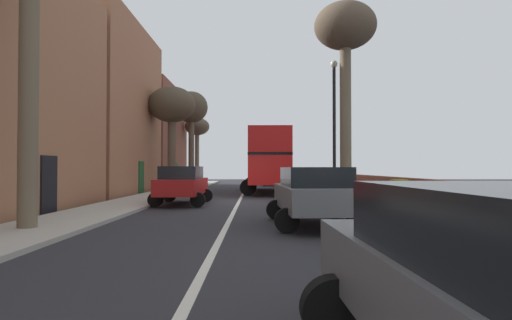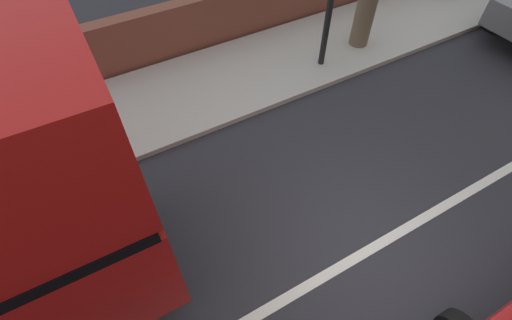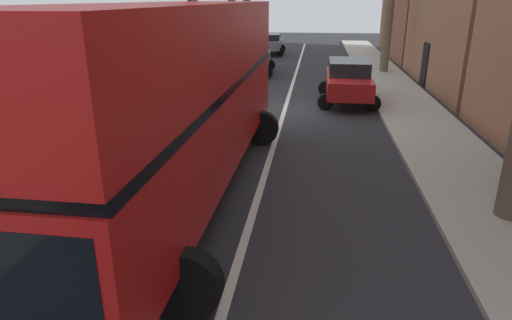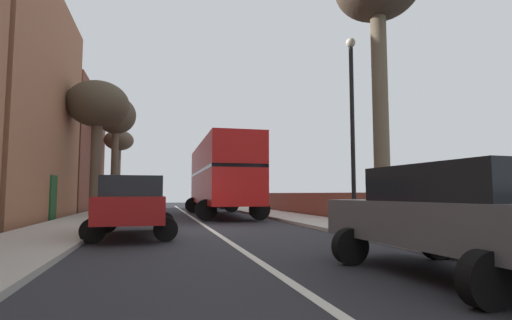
# 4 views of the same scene
# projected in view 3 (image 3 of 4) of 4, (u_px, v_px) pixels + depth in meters

# --- Properties ---
(ground_plane) EXTENTS (84.00, 84.00, 0.00)m
(ground_plane) POSITION_uv_depth(u_px,v_px,m) (285.00, 110.00, 17.47)
(ground_plane) COLOR #28282D
(road_centre_line) EXTENTS (0.16, 54.00, 0.01)m
(road_centre_line) POSITION_uv_depth(u_px,v_px,m) (285.00, 110.00, 17.47)
(road_centre_line) COLOR silver
(road_centre_line) RESTS_ON ground
(sidewalk_left) EXTENTS (2.60, 60.00, 0.12)m
(sidewalk_left) POSITION_uv_depth(u_px,v_px,m) (413.00, 113.00, 16.84)
(sidewalk_left) COLOR #B2ADA3
(sidewalk_left) RESTS_ON ground
(sidewalk_right) EXTENTS (2.60, 60.00, 0.12)m
(sidewalk_right) POSITION_uv_depth(u_px,v_px,m) (165.00, 105.00, 18.06)
(sidewalk_right) COLOR #B2ADA3
(sidewalk_right) RESTS_ON ground
(boundary_wall_right) EXTENTS (0.36, 54.00, 1.30)m
(boundary_wall_right) POSITION_uv_depth(u_px,v_px,m) (127.00, 89.00, 18.05)
(boundary_wall_right) COLOR brown
(boundary_wall_right) RESTS_ON ground
(double_decker_bus) EXTENTS (3.65, 11.42, 4.06)m
(double_decker_bus) POSITION_uv_depth(u_px,v_px,m) (176.00, 90.00, 9.14)
(double_decker_bus) COLOR red
(double_decker_bus) RESTS_ON ground
(parked_car_grey_right_0) EXTENTS (2.48, 4.32, 1.55)m
(parked_car_grey_right_0) POSITION_uv_depth(u_px,v_px,m) (270.00, 43.00, 34.48)
(parked_car_grey_right_0) COLOR slate
(parked_car_grey_right_0) RESTS_ON ground
(parked_car_grey_right_1) EXTENTS (2.66, 4.62, 1.68)m
(parked_car_grey_right_1) POSITION_uv_depth(u_px,v_px,m) (253.00, 57.00, 25.59)
(parked_car_grey_right_1) COLOR slate
(parked_car_grey_right_1) RESTS_ON ground
(parked_car_red_left_3) EXTENTS (2.46, 4.53, 1.74)m
(parked_car_red_left_3) POSITION_uv_depth(u_px,v_px,m) (348.00, 79.00, 18.42)
(parked_car_red_left_3) COLOR #AD1919
(parked_car_red_left_3) RESTS_ON ground
(lamppost_right) EXTENTS (0.32, 0.32, 6.31)m
(lamppost_right) POSITION_uv_depth(u_px,v_px,m) (190.00, 7.00, 18.85)
(lamppost_right) COLOR black
(lamppost_right) RESTS_ON sidewalk_right
(litter_bin_right) EXTENTS (0.55, 0.55, 1.19)m
(litter_bin_right) POSITION_uv_depth(u_px,v_px,m) (201.00, 63.00, 25.09)
(litter_bin_right) COLOR black
(litter_bin_right) RESTS_ON sidewalk_right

